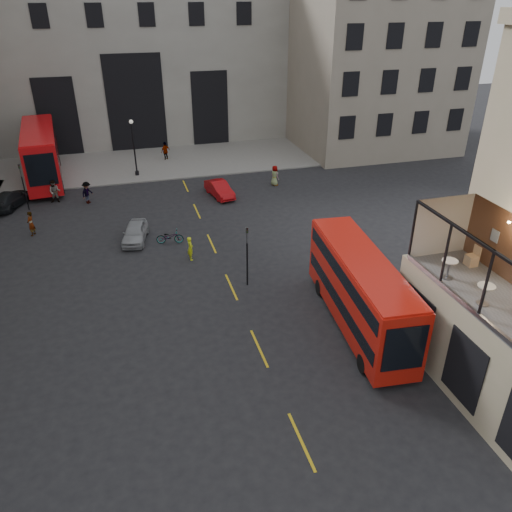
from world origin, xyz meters
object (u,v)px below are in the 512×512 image
object	(u,v)px
car_b	(219,189)
cyclist	(190,248)
bicycle	(170,237)
cafe_table_mid	(485,292)
car_a	(135,232)
street_lamp_b	(135,152)
cafe_table_far	(449,266)
pedestrian_a	(55,192)
pedestrian_b	(87,193)
bus_far	(41,152)
pedestrian_d	(275,176)
pedestrian_e	(31,224)
traffic_light_far	(23,181)
pedestrian_c	(165,151)
cafe_chair_d	(472,260)
traffic_light_near	(247,249)
car_c	(9,199)
bus_near	(360,288)

from	to	relation	value
car_b	cyclist	bearing A→B (deg)	-122.61
bicycle	cafe_table_mid	size ratio (longest dim) A/B	2.18
car_a	car_b	xyz separation A→B (m)	(7.52, 6.78, 0.00)
street_lamp_b	cafe_table_far	distance (m)	33.29
pedestrian_a	pedestrian_b	bearing A→B (deg)	-10.43
bus_far	pedestrian_d	world-z (taller)	bus_far
pedestrian_e	bicycle	bearing A→B (deg)	87.50
traffic_light_far	pedestrian_d	world-z (taller)	traffic_light_far
pedestrian_c	cafe_chair_d	distance (m)	36.30
bus_far	pedestrian_e	world-z (taller)	bus_far
bicycle	cafe_table_far	xyz separation A→B (m)	(10.41, -15.93, 4.68)
pedestrian_d	pedestrian_e	bearing A→B (deg)	79.67
pedestrian_c	cafe_chair_d	xyz separation A→B (m)	(10.12, -34.64, 3.92)
pedestrian_a	pedestrian_c	xyz separation A→B (m)	(10.18, 9.18, 0.01)
traffic_light_far	pedestrian_c	xyz separation A→B (m)	(12.24, 10.25, -1.46)
pedestrian_b	pedestrian_c	xyz separation A→B (m)	(7.60, 10.08, 0.04)
car_a	car_b	world-z (taller)	car_b
traffic_light_near	pedestrian_c	bearing A→B (deg)	93.83
bicycle	pedestrian_c	xyz separation A→B (m)	(2.01, 19.38, 0.47)
traffic_light_far	car_b	size ratio (longest dim) A/B	0.97
bicycle	cyclist	distance (m)	2.94
car_c	cafe_chair_d	world-z (taller)	cafe_chair_d
traffic_light_near	pedestrian_a	distance (m)	20.88
street_lamp_b	pedestrian_e	size ratio (longest dim) A/B	2.94
car_a	car_b	size ratio (longest dim) A/B	0.96
pedestrian_b	cafe_table_mid	distance (m)	32.10
traffic_light_far	pedestrian_a	bearing A→B (deg)	27.44
street_lamp_b	pedestrian_b	xyz separation A→B (m)	(-4.36, -5.83, -1.47)
traffic_light_near	cafe_table_far	bearing A→B (deg)	-53.78
bus_near	cafe_table_far	size ratio (longest dim) A/B	11.98
pedestrian_e	cafe_chair_d	distance (m)	29.16
cafe_table_far	cafe_chair_d	distance (m)	1.86
car_b	cyclist	xyz separation A→B (m)	(-4.21, -10.61, 0.17)
traffic_light_far	car_a	world-z (taller)	traffic_light_far
pedestrian_c	pedestrian_e	xyz separation A→B (m)	(-11.40, -15.37, -0.06)
street_lamp_b	cyclist	bearing A→B (deg)	-82.84
bicycle	bus_far	bearing A→B (deg)	40.30
car_b	bicycle	world-z (taller)	car_b
traffic_light_far	car_c	size ratio (longest dim) A/B	0.84
traffic_light_far	pedestrian_c	distance (m)	16.03
traffic_light_near	pedestrian_e	world-z (taller)	traffic_light_near
traffic_light_far	cyclist	distance (m)	16.44
cyclist	street_lamp_b	bearing A→B (deg)	3.15
traffic_light_near	pedestrian_d	world-z (taller)	traffic_light_near
cyclist	pedestrian_b	size ratio (longest dim) A/B	0.88
pedestrian_a	car_a	bearing A→B (deg)	-48.45
traffic_light_near	pedestrian_d	xyz separation A→B (m)	(6.83, 16.05, -1.51)
car_a	bicycle	size ratio (longest dim) A/B	2.01
car_a	car_b	bearing A→B (deg)	54.63
pedestrian_a	pedestrian_e	distance (m)	6.31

